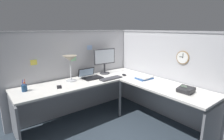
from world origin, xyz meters
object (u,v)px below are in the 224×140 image
laptop (90,76)px  keyboard (111,78)px  monitor (105,59)px  book_stack (144,78)px  computer_mouse (124,75)px  office_phone (186,90)px  pen_cup (24,88)px  wall_clock (183,58)px  cell_phone (59,87)px  desk_lamp_dome (70,60)px

laptop → keyboard: (0.23, -0.34, -0.01)m
monitor → keyboard: 0.49m
keyboard → book_stack: (0.48, -0.37, 0.01)m
computer_mouse → office_phone: bearing=-85.9°
monitor → pen_cup: monitor is taller
laptop → office_phone: laptop is taller
computer_mouse → wall_clock: (0.45, -0.91, 0.41)m
monitor → office_phone: size_ratio=2.36×
monitor → cell_phone: 1.11m
desk_lamp_dome → office_phone: desk_lamp_dome is taller
computer_mouse → pen_cup: 1.73m
computer_mouse → cell_phone: bearing=174.3°
keyboard → cell_phone: (-0.91, 0.14, -0.01)m
desk_lamp_dome → wall_clock: (1.40, -1.22, 0.06)m
book_stack → laptop: bearing=135.2°
laptop → cell_phone: (-0.67, -0.20, -0.02)m
office_phone → cell_phone: bearing=134.9°
cell_phone → computer_mouse: bearing=12.7°
keyboard → office_phone: (0.43, -1.20, 0.03)m
pen_cup → cell_phone: (0.46, -0.14, -0.05)m
pen_cup → office_phone: size_ratio=0.85×
office_phone → book_stack: office_phone is taller
monitor → computer_mouse: bearing=-60.6°
laptop → keyboard: 0.42m
pen_cup → office_phone: (1.79, -1.48, -0.02)m
keyboard → laptop: bearing=123.4°
cell_phone → book_stack: bearing=-1.8°
laptop → wall_clock: wall_clock is taller
desk_lamp_dome → pen_cup: 0.82m
pen_cup → office_phone: bearing=-39.5°
desk_lamp_dome → cell_phone: 0.50m
office_phone → laptop: bearing=113.2°
monitor → wall_clock: (0.65, -1.27, 0.13)m
desk_lamp_dome → cell_phone: desk_lamp_dome is taller
cell_phone → office_phone: (1.33, -1.34, 0.03)m
laptop → computer_mouse: size_ratio=3.66×
book_stack → keyboard: bearing=142.5°
computer_mouse → keyboard: bearing=-177.0°
keyboard → office_phone: 1.27m
computer_mouse → monitor: bearing=119.4°
pen_cup → wall_clock: (2.16, -1.17, 0.37)m
desk_lamp_dome → office_phone: (1.04, -1.52, -0.33)m
laptop → pen_cup: 1.13m
laptop → cell_phone: size_ratio=2.64×
computer_mouse → desk_lamp_dome: bearing=162.0°
cell_phone → book_stack: 1.48m
computer_mouse → desk_lamp_dome: size_ratio=0.23×
laptop → desk_lamp_dome: bearing=-177.9°
keyboard → book_stack: book_stack is taller
computer_mouse → wall_clock: wall_clock is taller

